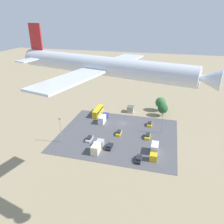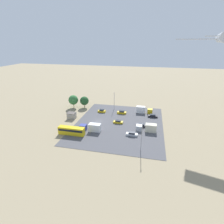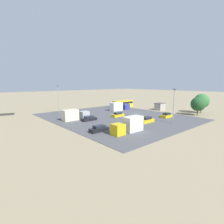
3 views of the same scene
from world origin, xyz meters
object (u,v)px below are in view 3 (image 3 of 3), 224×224
Objects in this scene: parked_car_0 at (118,115)px; parked_car_2 at (167,115)px; shed_building at (160,106)px; parked_truck_2 at (119,107)px; parked_car_5 at (82,113)px; parked_truck_0 at (129,125)px; parked_truck_1 at (74,115)px; parked_car_4 at (89,119)px; bus at (123,104)px; parked_car_3 at (147,120)px; parked_car_1 at (99,129)px.

parked_car_2 reaches higher than parked_car_0.
parked_truck_2 is at bearing 53.22° from shed_building.
parked_car_0 is 0.96× the size of parked_car_5.
parked_car_5 is 25.72m from parked_truck_0.
shed_building is 0.48× the size of parked_truck_1.
parked_car_4 is 0.55× the size of parked_truck_1.
parked_truck_2 is at bearing 124.63° from bus.
parked_car_4 is 16.53m from parked_truck_0.
parked_car_4 is at bearing 36.37° from parked_truck_1.
parked_truck_0 is (-3.84, 21.83, 0.94)m from parked_car_2.
parked_truck_1 is (20.26, 2.88, -0.09)m from parked_truck_0.
parked_car_4 is (12.66, 21.95, -0.05)m from parked_car_2.
parked_truck_1 is at bearing -48.79° from parked_car_5.
shed_building reaches higher than parked_car_0.
parked_truck_0 is at bearing 107.76° from parked_car_3.
parked_truck_1 is at bearing 81.61° from shed_building.
parked_car_2 is at bearing -80.02° from parked_truck_0.
parked_car_3 is at bearing -94.62° from parked_car_1.
parked_car_4 is (-13.41, 27.40, -1.15)m from bus.
shed_building is 0.48× the size of parked_truck_0.
parked_car_0 is (0.53, 23.53, -0.81)m from shed_building.
parked_truck_0 is at bearing 99.98° from parked_car_2.
parked_truck_1 reaches higher than parked_car_0.
parked_car_0 is at bearing 83.75° from parked_car_4.
parked_car_2 is 0.44× the size of parked_truck_2.
parked_car_1 is at bearing -22.73° from parked_car_4.
bus is at bearing -11.81° from parked_car_2.
shed_building is at bearing 81.61° from parked_truck_1.
parked_car_2 is at bearing 60.01° from parked_car_4.
bus is 40.93m from parked_car_1.
parked_car_2 is at bearing 131.48° from shed_building.
bus is 1.29× the size of parked_truck_1.
parked_car_0 is at bearing 88.70° from shed_building.
parked_car_2 is at bearing 168.19° from bus.
bus is 2.31× the size of parked_car_3.
parked_car_5 is at bearing -21.45° from parked_car_1.
parked_truck_2 reaches higher than parked_car_5.
parked_truck_1 is 23.75m from parked_truck_2.
bus is 26.66m from parked_car_2.
parked_car_3 reaches higher than parked_car_5.
parked_truck_1 is (4.94, 13.56, 0.89)m from parked_car_0.
parked_truck_0 reaches higher than parked_truck_2.
parked_car_5 is at bearing 100.33° from bus.
shed_building reaches higher than parked_car_4.
parked_car_2 is 0.86× the size of parked_car_3.
parked_car_2 is 10.87m from parked_car_3.
parked_truck_1 reaches higher than bus.
parked_car_3 is at bearing 39.57° from parked_truck_1.
bus is 40.49m from parked_truck_0.
parked_truck_0 is at bearing 137.64° from bus.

